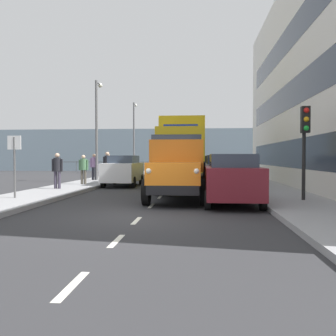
% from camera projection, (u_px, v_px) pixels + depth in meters
% --- Properties ---
extents(ground_plane, '(80.00, 80.00, 0.00)m').
position_uv_depth(ground_plane, '(170.00, 187.00, 20.00)').
color(ground_plane, '#2D2D30').
extents(sidewalk_left, '(2.56, 40.88, 0.15)m').
position_uv_depth(sidewalk_left, '(262.00, 186.00, 19.58)').
color(sidewalk_left, gray).
rests_on(sidewalk_left, ground_plane).
extents(sidewalk_right, '(2.56, 40.88, 0.15)m').
position_uv_depth(sidewalk_right, '(82.00, 185.00, 20.42)').
color(sidewalk_right, gray).
rests_on(sidewalk_right, ground_plane).
extents(road_centreline_markings, '(0.12, 37.94, 0.01)m').
position_uv_depth(road_centreline_markings, '(170.00, 187.00, 20.09)').
color(road_centreline_markings, silver).
rests_on(road_centreline_markings, ground_plane).
extents(sea_horizon, '(80.00, 0.80, 5.00)m').
position_uv_depth(sea_horizon, '(186.00, 150.00, 43.28)').
color(sea_horizon, gray).
rests_on(sea_horizon, ground_plane).
extents(seawall_railing, '(28.08, 0.08, 1.20)m').
position_uv_depth(seawall_railing, '(184.00, 164.00, 39.74)').
color(seawall_railing, '#4C5156').
rests_on(seawall_railing, ground_plane).
extents(truck_vintage_orange, '(2.17, 5.64, 2.43)m').
position_uv_depth(truck_vintage_orange, '(177.00, 169.00, 13.59)').
color(truck_vintage_orange, black).
rests_on(truck_vintage_orange, ground_plane).
extents(lorry_cargo_yellow, '(2.58, 8.20, 3.87)m').
position_uv_depth(lorry_cargo_yellow, '(183.00, 150.00, 21.61)').
color(lorry_cargo_yellow, gold).
rests_on(lorry_cargo_yellow, ground_plane).
extents(car_maroon_kerbside_near, '(1.85, 3.84, 1.72)m').
position_uv_depth(car_maroon_kerbside_near, '(232.00, 179.00, 12.34)').
color(car_maroon_kerbside_near, maroon).
rests_on(car_maroon_kerbside_near, ground_plane).
extents(car_grey_kerbside_1, '(1.83, 3.81, 1.72)m').
position_uv_depth(car_grey_kerbside_1, '(222.00, 172.00, 17.95)').
color(car_grey_kerbside_1, slate).
rests_on(car_grey_kerbside_1, ground_plane).
extents(car_silver_kerbside_2, '(1.88, 4.13, 1.72)m').
position_uv_depth(car_silver_kerbside_2, '(216.00, 169.00, 23.30)').
color(car_silver_kerbside_2, '#B7BABF').
rests_on(car_silver_kerbside_2, ground_plane).
extents(car_white_oppositeside_0, '(1.80, 4.16, 1.72)m').
position_uv_depth(car_white_oppositeside_0, '(123.00, 170.00, 20.76)').
color(car_white_oppositeside_0, white).
rests_on(car_white_oppositeside_0, ground_plane).
extents(pedestrian_near_railing, '(0.53, 0.34, 1.67)m').
position_uv_depth(pedestrian_near_railing, '(57.00, 168.00, 17.25)').
color(pedestrian_near_railing, '#383342').
rests_on(pedestrian_near_railing, sidewalk_right).
extents(pedestrian_in_dark_coat, '(0.53, 0.34, 1.60)m').
position_uv_depth(pedestrian_in_dark_coat, '(83.00, 167.00, 20.07)').
color(pedestrian_in_dark_coat, '#4C473D').
rests_on(pedestrian_in_dark_coat, sidewalk_right).
extents(pedestrian_with_bag, '(0.53, 0.34, 1.81)m').
position_uv_depth(pedestrian_with_bag, '(107.00, 164.00, 22.48)').
color(pedestrian_with_bag, black).
rests_on(pedestrian_with_bag, sidewalk_right).
extents(pedestrian_couple_b, '(0.53, 0.34, 1.70)m').
position_uv_depth(pedestrian_couple_b, '(94.00, 165.00, 24.08)').
color(pedestrian_couple_b, black).
rests_on(pedestrian_couple_b, sidewalk_right).
extents(pedestrian_by_lamp, '(0.53, 0.34, 1.74)m').
position_uv_depth(pedestrian_by_lamp, '(108.00, 163.00, 27.05)').
color(pedestrian_by_lamp, '#383342').
rests_on(pedestrian_by_lamp, sidewalk_right).
extents(traffic_light_near, '(0.28, 0.41, 3.20)m').
position_uv_depth(traffic_light_near, '(305.00, 132.00, 12.51)').
color(traffic_light_near, black).
rests_on(traffic_light_near, sidewalk_left).
extents(lamp_post_promenade, '(0.32, 1.14, 6.47)m').
position_uv_depth(lamp_post_promenade, '(97.00, 121.00, 23.99)').
color(lamp_post_promenade, '#59595B').
rests_on(lamp_post_promenade, sidewalk_right).
extents(lamp_post_far, '(0.32, 1.14, 6.87)m').
position_uv_depth(lamp_post_far, '(134.00, 131.00, 36.17)').
color(lamp_post_far, '#59595B').
rests_on(lamp_post_far, sidewalk_right).
extents(street_sign, '(0.50, 0.07, 2.25)m').
position_uv_depth(street_sign, '(14.00, 156.00, 13.28)').
color(street_sign, '#4C4C4C').
rests_on(street_sign, sidewalk_right).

